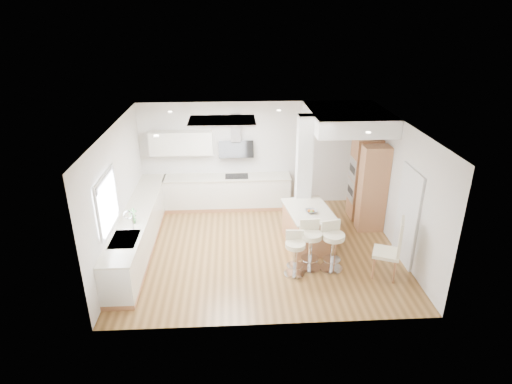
{
  "coord_description": "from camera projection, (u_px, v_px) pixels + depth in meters",
  "views": [
    {
      "loc": [
        -0.59,
        -8.28,
        4.96
      ],
      "look_at": [
        -0.09,
        0.4,
        1.21
      ],
      "focal_mm": 30.0,
      "sensor_mm": 36.0,
      "label": 1
    }
  ],
  "objects": [
    {
      "name": "wall_right",
      "position": [
        400.0,
        188.0,
        9.19
      ],
      "size": [
        0.04,
        5.0,
        2.8
      ],
      "primitive_type": "cube",
      "color": "silver",
      "rests_on": "ground"
    },
    {
      "name": "bar_stool_c",
      "position": [
        332.0,
        244.0,
        8.63
      ],
      "size": [
        0.56,
        0.56,
        1.04
      ],
      "rotation": [
        0.0,
        0.0,
        0.22
      ],
      "color": "silver",
      "rests_on": "ground"
    },
    {
      "name": "counter_back",
      "position": [
        221.0,
        184.0,
        11.31
      ],
      "size": [
        3.62,
        0.63,
        2.5
      ],
      "color": "#B6794E",
      "rests_on": "ground"
    },
    {
      "name": "ceiling",
      "position": [
        261.0,
        249.0,
        9.59
      ],
      "size": [
        6.0,
        5.0,
        0.02
      ],
      "primitive_type": "cube",
      "color": "white",
      "rests_on": "ground"
    },
    {
      "name": "window_left",
      "position": [
        106.0,
        199.0,
        7.94
      ],
      "size": [
        0.06,
        1.28,
        1.07
      ],
      "color": "white",
      "rests_on": "ground"
    },
    {
      "name": "doorway_right",
      "position": [
        407.0,
        217.0,
        8.8
      ],
      "size": [
        0.05,
        1.0,
        2.1
      ],
      "color": "#453D36",
      "rests_on": "ground"
    },
    {
      "name": "oven_column",
      "position": [
        367.0,
        182.0,
        10.44
      ],
      "size": [
        0.63,
        1.21,
        2.1
      ],
      "color": "#B6794E",
      "rests_on": "ground"
    },
    {
      "name": "skylight",
      "position": [
        223.0,
        121.0,
        9.0
      ],
      "size": [
        4.1,
        2.1,
        0.06
      ],
      "color": "silver",
      "rests_on": "ground"
    },
    {
      "name": "wall_back",
      "position": [
        255.0,
        154.0,
        11.33
      ],
      "size": [
        6.0,
        0.04,
        2.8
      ],
      "primitive_type": "cube",
      "color": "silver",
      "rests_on": "ground"
    },
    {
      "name": "bar_stool_a",
      "position": [
        295.0,
        251.0,
        8.47
      ],
      "size": [
        0.44,
        0.44,
        0.93
      ],
      "rotation": [
        0.0,
        0.0,
        -0.05
      ],
      "color": "silver",
      "rests_on": "ground"
    },
    {
      "name": "soffit",
      "position": [
        347.0,
        118.0,
        9.95
      ],
      "size": [
        1.78,
        2.2,
        0.4
      ],
      "color": "white",
      "rests_on": "ground"
    },
    {
      "name": "counter_left",
      "position": [
        139.0,
        229.0,
        9.48
      ],
      "size": [
        0.63,
        4.5,
        1.35
      ],
      "color": "#B6794E",
      "rests_on": "ground"
    },
    {
      "name": "wall_left",
      "position": [
        118.0,
        195.0,
        8.88
      ],
      "size": [
        0.04,
        5.0,
        2.8
      ],
      "primitive_type": "cube",
      "color": "silver",
      "rests_on": "ground"
    },
    {
      "name": "ground",
      "position": [
        261.0,
        249.0,
        9.59
      ],
      "size": [
        6.0,
        6.0,
        0.0
      ],
      "primitive_type": "plane",
      "color": "olive",
      "rests_on": "ground"
    },
    {
      "name": "peninsula",
      "position": [
        308.0,
        227.0,
        9.62
      ],
      "size": [
        1.11,
        1.53,
        0.93
      ],
      "rotation": [
        0.0,
        0.0,
        0.13
      ],
      "color": "#B6794E",
      "rests_on": "ground"
    },
    {
      "name": "dining_chair",
      "position": [
        393.0,
        247.0,
        8.32
      ],
      "size": [
        0.66,
        0.66,
        1.29
      ],
      "rotation": [
        0.0,
        0.0,
        -0.4
      ],
      "color": "beige",
      "rests_on": "ground"
    },
    {
      "name": "pillar",
      "position": [
        304.0,
        174.0,
        9.96
      ],
      "size": [
        0.35,
        0.35,
        2.8
      ],
      "color": "silver",
      "rests_on": "ground"
    },
    {
      "name": "bar_stool_b",
      "position": [
        310.0,
        243.0,
        8.66
      ],
      "size": [
        0.5,
        0.5,
        1.05
      ],
      "rotation": [
        0.0,
        0.0,
        0.07
      ],
      "color": "silver",
      "rests_on": "ground"
    }
  ]
}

